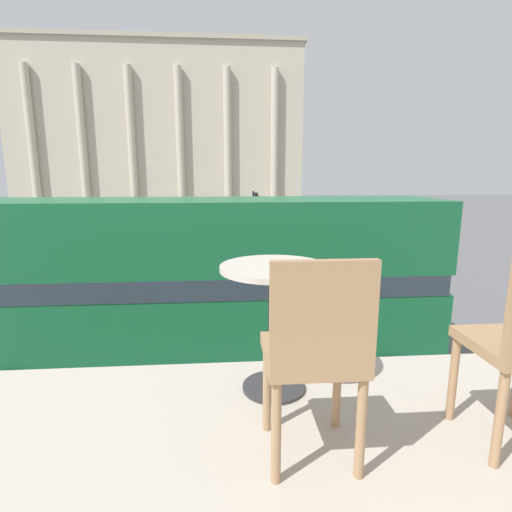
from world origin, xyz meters
name	(u,v)px	position (x,y,z in m)	size (l,w,h in m)	color
double_decker_bus	(207,283)	(0.11, 6.69, 2.43)	(10.73, 2.63, 4.40)	black
cafe_dining_table	(274,300)	(0.82, -0.35, 4.24)	(0.60, 0.60, 0.73)	#2D2D30
cafe_chair_0	(315,350)	(0.91, -0.96, 4.22)	(0.40, 0.40, 0.91)	#A87F56
plaza_building_left	(165,135)	(-7.28, 53.88, 10.32)	(35.35, 15.39, 20.63)	beige
traffic_light_near	(29,257)	(-5.40, 9.91, 2.49)	(0.42, 0.24, 3.81)	black
traffic_light_mid	(135,232)	(-3.48, 15.79, 2.45)	(0.42, 0.24, 3.74)	black
traffic_light_far	(254,213)	(2.47, 23.08, 2.59)	(0.42, 0.24, 3.97)	black
car_maroon	(233,232)	(1.22, 27.83, 0.70)	(4.20, 1.93, 1.35)	black
pedestrian_blue	(185,231)	(-2.33, 26.86, 0.97)	(0.32, 0.32, 1.69)	#282B33
pedestrian_yellow	(179,227)	(-3.13, 29.77, 0.92)	(0.32, 0.32, 1.60)	#282B33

